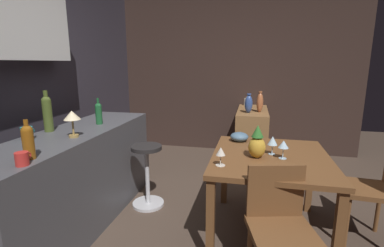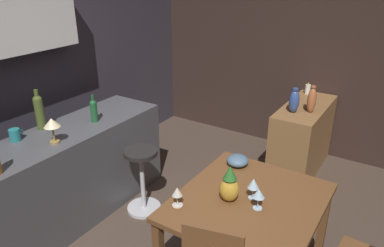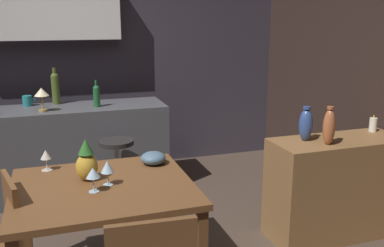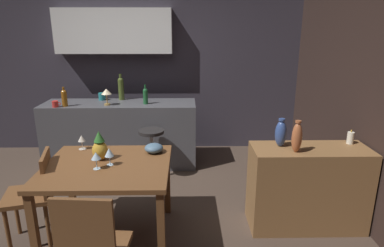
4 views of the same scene
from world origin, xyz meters
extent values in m
cube|color=#38333D|center=(0.00, 2.10, 1.30)|extent=(5.20, 0.10, 2.60)
cube|color=#33231E|center=(2.55, 0.30, 1.30)|extent=(0.10, 4.40, 2.60)
cube|color=brown|center=(0.05, -0.37, 0.72)|extent=(1.11, 0.97, 0.04)
cube|color=brown|center=(0.55, 0.07, 0.35)|extent=(0.06, 0.06, 0.70)
cube|color=brown|center=(0.55, -0.80, 0.35)|extent=(0.06, 0.06, 0.70)
cube|color=#4C4C51|center=(-0.17, 1.38, 0.45)|extent=(2.10, 0.60, 0.90)
cube|color=olive|center=(1.93, -0.20, 0.41)|extent=(1.10, 0.44, 0.82)
cylinder|color=#262323|center=(0.31, 0.86, 0.65)|extent=(0.32, 0.32, 0.04)
cylinder|color=silver|center=(0.31, 0.86, 0.32)|extent=(0.04, 0.04, 0.63)
cylinder|color=silver|center=(0.31, 0.86, 0.01)|extent=(0.34, 0.34, 0.03)
cylinder|color=silver|center=(-0.28, 0.02, 0.74)|extent=(0.07, 0.07, 0.00)
cylinder|color=silver|center=(-0.28, 0.02, 0.78)|extent=(0.01, 0.01, 0.08)
cone|color=silver|center=(-0.28, 0.02, 0.85)|extent=(0.07, 0.07, 0.06)
cylinder|color=silver|center=(0.08, -0.38, 0.74)|extent=(0.06, 0.06, 0.00)
cylinder|color=silver|center=(0.08, -0.38, 0.78)|extent=(0.01, 0.01, 0.08)
cone|color=silver|center=(0.08, -0.38, 0.86)|extent=(0.08, 0.08, 0.07)
cylinder|color=silver|center=(-0.01, -0.46, 0.74)|extent=(0.06, 0.06, 0.00)
cylinder|color=silver|center=(-0.01, -0.46, 0.79)|extent=(0.01, 0.01, 0.09)
cone|color=silver|center=(-0.01, -0.46, 0.86)|extent=(0.08, 0.08, 0.06)
ellipsoid|color=gold|center=(-0.03, -0.25, 0.83)|extent=(0.14, 0.14, 0.18)
cone|color=#2D6B28|center=(-0.03, -0.25, 0.97)|extent=(0.10, 0.10, 0.10)
ellipsoid|color=slate|center=(0.44, -0.08, 0.78)|extent=(0.18, 0.18, 0.09)
cylinder|color=#1E592D|center=(0.20, 1.31, 0.99)|extent=(0.07, 0.07, 0.18)
sphere|color=#1E592D|center=(0.20, 1.31, 1.08)|extent=(0.07, 0.07, 0.07)
cylinder|color=#1E592D|center=(0.20, 1.31, 1.13)|extent=(0.02, 0.02, 0.06)
cylinder|color=#475623|center=(-0.18, 1.59, 1.04)|extent=(0.08, 0.08, 0.28)
sphere|color=#475623|center=(-0.18, 1.59, 1.18)|extent=(0.08, 0.08, 0.08)
cylinder|color=#475623|center=(-0.18, 1.59, 1.24)|extent=(0.04, 0.04, 0.07)
cylinder|color=teal|center=(-0.45, 1.57, 0.95)|extent=(0.09, 0.09, 0.10)
torus|color=teal|center=(-0.40, 1.57, 0.96)|extent=(0.05, 0.01, 0.05)
cylinder|color=#A58447|center=(-0.31, 1.25, 0.91)|extent=(0.08, 0.08, 0.02)
cylinder|color=#A58447|center=(-0.31, 1.25, 0.98)|extent=(0.02, 0.02, 0.13)
cone|color=beige|center=(-0.31, 1.25, 1.09)|extent=(0.14, 0.14, 0.07)
cylinder|color=white|center=(2.34, -0.09, 0.88)|extent=(0.06, 0.06, 0.12)
ellipsoid|color=yellow|center=(2.34, -0.09, 0.95)|extent=(0.01, 0.01, 0.03)
ellipsoid|color=#B26038|center=(1.75, -0.30, 0.96)|extent=(0.09, 0.09, 0.28)
cylinder|color=#B26038|center=(1.75, -0.30, 1.11)|extent=(0.05, 0.05, 0.02)
ellipsoid|color=#334C8C|center=(1.65, -0.14, 0.95)|extent=(0.11, 0.11, 0.25)
cylinder|color=#334C8C|center=(1.65, -0.14, 1.08)|extent=(0.06, 0.06, 0.02)
camera|label=1|loc=(-2.30, -0.20, 1.51)|focal=26.19mm
camera|label=2|loc=(-1.98, -1.19, 2.26)|focal=34.09mm
camera|label=3|loc=(-0.20, -2.88, 1.75)|focal=39.45mm
camera|label=4|loc=(0.76, -3.06, 1.92)|focal=30.66mm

